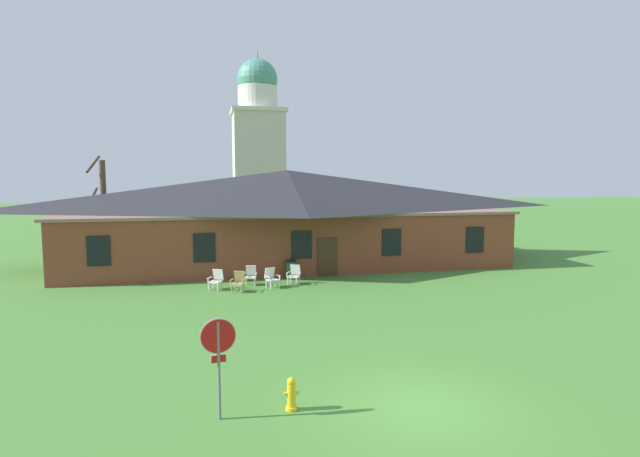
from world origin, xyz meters
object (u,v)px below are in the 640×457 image
at_px(stop_sign, 218,349).
at_px(trash_bin, 291,269).
at_px(lawn_chair_left_end, 251,275).
at_px(lawn_chair_right_end, 294,274).
at_px(lawn_chair_by_porch, 216,279).
at_px(lawn_chair_middle, 271,277).
at_px(fire_hydrant, 291,394).
at_px(lawn_chair_near_door, 238,281).

bearing_deg(stop_sign, trash_bin, 75.16).
distance_m(lawn_chair_left_end, lawn_chair_right_end, 2.19).
xyz_separation_m(lawn_chair_by_porch, lawn_chair_middle, (2.64, -0.13, 0.00)).
bearing_deg(lawn_chair_middle, lawn_chair_by_porch, 177.21).
bearing_deg(fire_hydrant, lawn_chair_near_door, 92.28).
relative_size(stop_sign, lawn_chair_left_end, 2.43).
relative_size(lawn_chair_left_end, fire_hydrant, 1.21).
bearing_deg(lawn_chair_middle, trash_bin, 56.21).
distance_m(lawn_chair_near_door, trash_bin, 3.76).
height_order(lawn_chair_by_porch, lawn_chair_middle, same).
height_order(lawn_chair_right_end, trash_bin, trash_bin).
bearing_deg(trash_bin, fire_hydrant, -98.96).
relative_size(lawn_chair_by_porch, lawn_chair_right_end, 1.00).
height_order(lawn_chair_near_door, fire_hydrant, lawn_chair_near_door).
xyz_separation_m(lawn_chair_by_porch, lawn_chair_right_end, (3.87, 0.45, 0.00)).
bearing_deg(lawn_chair_right_end, lawn_chair_near_door, -158.30).
bearing_deg(fire_hydrant, lawn_chair_right_end, 80.30).
height_order(lawn_chair_left_end, trash_bin, trash_bin).
xyz_separation_m(fire_hydrant, trash_bin, (2.38, 15.09, 0.12)).
xyz_separation_m(stop_sign, lawn_chair_right_end, (4.00, 13.90, -1.13)).
distance_m(lawn_chair_middle, fire_hydrant, 13.27).
xyz_separation_m(stop_sign, lawn_chair_by_porch, (0.13, 13.45, -1.13)).
distance_m(lawn_chair_middle, lawn_chair_right_end, 1.36).
distance_m(lawn_chair_left_end, lawn_chair_middle, 1.26).
bearing_deg(fire_hydrant, lawn_chair_by_porch, 96.46).
bearing_deg(lawn_chair_middle, lawn_chair_near_door, -161.17).
distance_m(stop_sign, fire_hydrant, 2.07).
height_order(lawn_chair_near_door, lawn_chair_right_end, same).
height_order(lawn_chair_by_porch, lawn_chair_left_end, same).
relative_size(lawn_chair_near_door, lawn_chair_right_end, 1.00).
distance_m(stop_sign, lawn_chair_middle, 13.66).
xyz_separation_m(lawn_chair_right_end, fire_hydrant, (-2.36, -13.80, -0.12)).
distance_m(lawn_chair_middle, trash_bin, 2.24).
height_order(lawn_chair_left_end, lawn_chair_right_end, same).
bearing_deg(lawn_chair_middle, stop_sign, -101.77).
relative_size(lawn_chair_by_porch, fire_hydrant, 1.21).
xyz_separation_m(lawn_chair_middle, fire_hydrant, (-1.13, -13.22, -0.12)).
bearing_deg(fire_hydrant, stop_sign, -176.50).
bearing_deg(lawn_chair_near_door, lawn_chair_by_porch, 145.78).
height_order(stop_sign, lawn_chair_right_end, stop_sign).
xyz_separation_m(lawn_chair_near_door, lawn_chair_right_end, (2.86, 1.14, 0.00)).
xyz_separation_m(lawn_chair_middle, lawn_chair_right_end, (1.23, 0.58, 0.00)).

